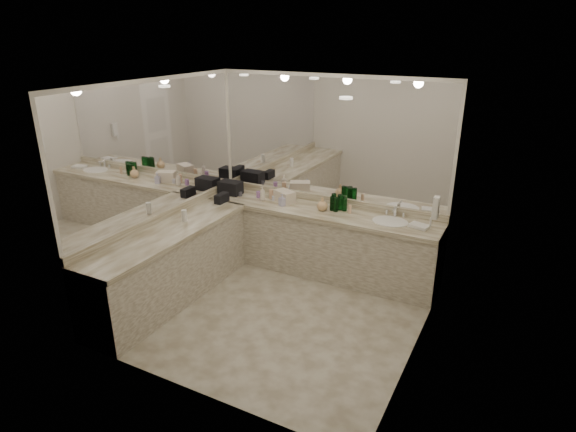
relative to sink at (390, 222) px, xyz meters
The scene contains 35 objects.
floor 1.77m from the sink, 128.37° to the right, with size 3.20×3.20×0.00m, color beige.
ceiling 2.29m from the sink, 128.37° to the right, with size 3.20×3.20×0.00m, color white.
wall_back 1.08m from the sink, 162.47° to the left, with size 3.20×0.02×2.60m, color beige.
wall_left 2.85m from the sink, 154.80° to the right, with size 0.02×3.00×2.60m, color beige.
wall_right 1.42m from the sink, 61.56° to the right, with size 0.02×3.00×2.60m, color beige.
vanity_back_base 1.06m from the sink, behind, with size 3.20×0.60×0.84m, color beige.
vanity_back_top 0.95m from the sink, behind, with size 3.20×0.64×0.06m, color beige.
vanity_left_base 2.75m from the sink, 146.31° to the right, with size 0.60×2.40×0.84m, color beige.
vanity_left_top 2.70m from the sink, 146.19° to the right, with size 0.64×2.42×0.06m, color beige.
backsplash_back 0.99m from the sink, 163.58° to the left, with size 3.20×0.04×0.10m, color beige.
backsplash_left 2.80m from the sink, 154.62° to the right, with size 0.04×3.00×0.10m, color beige.
mirror_back 1.33m from the sink, 163.13° to the left, with size 3.12×0.01×1.55m, color white.
mirror_left 2.94m from the sink, 154.69° to the right, with size 0.01×2.92×1.55m, color white.
sink is the anchor object (origin of this frame).
faucet 0.22m from the sink, 90.00° to the left, with size 0.24×0.16×0.14m, color silver.
wall_phone 0.91m from the sink, 39.57° to the right, with size 0.06×0.10×0.24m, color white.
door 1.82m from the sink, 69.46° to the right, with size 0.02×0.82×2.10m, color white.
black_toiletry_bag 2.34m from the sink, behind, with size 0.32×0.20×0.18m, color black.
black_bag_spill 2.28m from the sink, behind, with size 0.10×0.23×0.12m, color black.
cream_cosmetic_case 1.50m from the sink, behind, with size 0.29×0.18×0.16m, color beige.
hand_towel 0.36m from the sink, ahead, with size 0.22×0.15×0.04m, color white.
lotion_left 2.53m from the sink, 152.80° to the right, with size 0.07×0.07×0.16m, color white.
soap_bottle_a 1.80m from the sink, behind, with size 0.08×0.08×0.19m, color silver.
soap_bottle_b 1.46m from the sink, behind, with size 0.07×0.08×0.16m, color #B9B5D5.
soap_bottle_c 0.91m from the sink, behind, with size 0.14×0.14×0.18m, color #DBB07A.
green_bottle_0 0.66m from the sink, behind, with size 0.06×0.06×0.20m, color #094B14.
green_bottle_1 0.74m from the sink, behind, with size 0.07×0.07×0.19m, color #094B14.
green_bottle_2 0.81m from the sink, behind, with size 0.06×0.06×0.21m, color #094B14.
green_bottle_3 0.79m from the sink, behind, with size 0.07×0.07×0.19m, color #094B14.
green_bottle_4 0.73m from the sink, behind, with size 0.07×0.07×0.20m, color #094B14.
amenity_bottle_0 0.55m from the sink, behind, with size 0.04×0.04×0.11m, color #E0B28C.
amenity_bottle_1 2.17m from the sink, behind, with size 0.06×0.06×0.06m, color #3F3F4C.
amenity_bottle_2 1.66m from the sink, behind, with size 0.05×0.05×0.06m, color silver.
amenity_bottle_3 1.73m from the sink, behind, with size 0.06×0.06×0.13m, color #E0B28C.
amenity_bottle_4 1.91m from the sink, behind, with size 0.06×0.06×0.09m, color #9966B2.
Camera 1 is at (2.37, -4.25, 3.09)m, focal length 30.00 mm.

